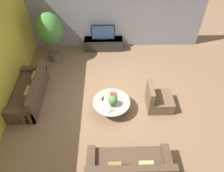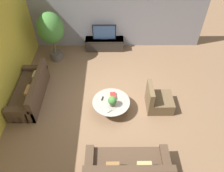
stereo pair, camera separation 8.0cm
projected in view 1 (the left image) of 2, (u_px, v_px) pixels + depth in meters
The scene contains 13 objects.
ground_plane at pixel (113, 100), 7.20m from camera, with size 24.00×24.00×0.00m, color brown.
back_wall_stone at pixel (111, 12), 8.50m from camera, with size 7.40×0.12×3.00m, color gray.
media_console at pixel (103, 44), 9.13m from camera, with size 1.60×0.50×0.50m.
television at pixel (103, 32), 8.75m from camera, with size 0.94×0.13×0.63m.
coffee_table at pixel (111, 104), 6.70m from camera, with size 1.15×1.15×0.39m.
couch_by_wall at pixel (30, 92), 7.05m from camera, with size 0.84×2.12×0.84m.
couch_near_entry at pixel (129, 167), 5.24m from camera, with size 2.02×0.84×0.84m.
armchair_wicker at pixel (158, 100), 6.82m from camera, with size 0.80×0.76×0.86m.
potted_palm_tall at pixel (50, 31), 7.89m from camera, with size 0.95×0.95×1.96m.
potted_plant_tabletop at pixel (113, 101), 6.39m from camera, with size 0.26×0.26×0.34m.
book_stack at pixel (113, 96), 6.76m from camera, with size 0.19×0.33×0.06m.
remote_black at pixel (103, 99), 6.70m from camera, with size 0.04×0.16×0.02m, color black.
remote_silver at pixel (110, 111), 6.34m from camera, with size 0.04×0.16×0.02m, color gray.
Camera 1 is at (-0.15, -4.86, 5.33)m, focal length 35.00 mm.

